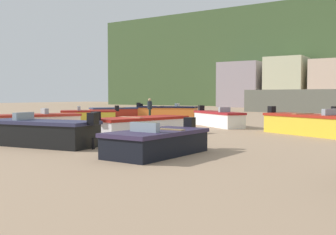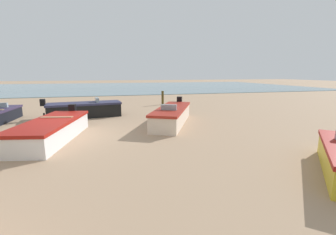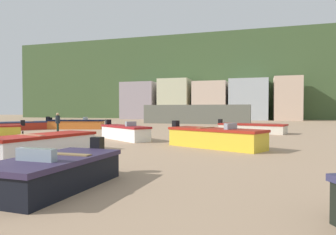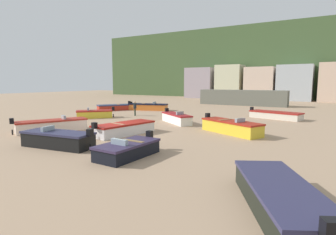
{
  "view_description": "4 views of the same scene",
  "coord_description": "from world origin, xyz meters",
  "px_view_note": "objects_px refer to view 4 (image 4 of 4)",
  "views": [
    {
      "loc": [
        11.47,
        -14.41,
        1.79
      ],
      "look_at": [
        1.47,
        1.13,
        0.8
      ],
      "focal_mm": 43.0,
      "sensor_mm": 36.0,
      "label": 1
    },
    {
      "loc": [
        -1.85,
        10.21,
        2.74
      ],
      "look_at": [
        -4.39,
        0.15,
        0.7
      ],
      "focal_mm": 24.16,
      "sensor_mm": 36.0,
      "label": 2
    },
    {
      "loc": [
        9.31,
        -10.63,
        1.87
      ],
      "look_at": [
        2.65,
        11.49,
        1.28
      ],
      "focal_mm": 33.23,
      "sensor_mm": 36.0,
      "label": 3
    },
    {
      "loc": [
        13.25,
        -14.99,
        3.78
      ],
      "look_at": [
        0.99,
        5.82,
        0.64
      ],
      "focal_mm": 29.17,
      "sensor_mm": 36.0,
      "label": 4
    }
  ],
  "objects_px": {
    "boat_orange_1": "(148,107)",
    "boat_black_0": "(281,199)",
    "boat_white_4": "(176,118)",
    "boat_black_6": "(128,149)",
    "boat_black_3": "(58,139)",
    "boat_cream_5": "(275,115)",
    "boat_red_8": "(114,107)",
    "boat_white_2": "(124,129)",
    "beach_walker_foreground": "(135,107)",
    "boat_yellow_7": "(95,114)",
    "boat_cream_10": "(52,125)",
    "boat_yellow_9": "(231,127)"
  },
  "relations": [
    {
      "from": "boat_yellow_9",
      "to": "beach_walker_foreground",
      "type": "distance_m",
      "value": 13.69
    },
    {
      "from": "boat_yellow_9",
      "to": "boat_white_4",
      "type": "bearing_deg",
      "value": -86.11
    },
    {
      "from": "boat_yellow_7",
      "to": "beach_walker_foreground",
      "type": "bearing_deg",
      "value": -81.66
    },
    {
      "from": "boat_cream_10",
      "to": "boat_yellow_7",
      "type": "bearing_deg",
      "value": 137.96
    },
    {
      "from": "boat_orange_1",
      "to": "boat_red_8",
      "type": "bearing_deg",
      "value": -73.24
    },
    {
      "from": "boat_black_3",
      "to": "boat_cream_5",
      "type": "xyz_separation_m",
      "value": [
        8.8,
        19.71,
        -0.09
      ]
    },
    {
      "from": "boat_black_0",
      "to": "boat_cream_10",
      "type": "bearing_deg",
      "value": 135.67
    },
    {
      "from": "boat_orange_1",
      "to": "boat_cream_10",
      "type": "xyz_separation_m",
      "value": [
        2.73,
        -17.02,
        0.01
      ]
    },
    {
      "from": "boat_black_0",
      "to": "boat_white_4",
      "type": "bearing_deg",
      "value": 101.09
    },
    {
      "from": "boat_white_2",
      "to": "boat_cream_10",
      "type": "distance_m",
      "value": 5.94
    },
    {
      "from": "boat_cream_5",
      "to": "boat_red_8",
      "type": "xyz_separation_m",
      "value": [
        -20.24,
        -1.92,
        0.02
      ]
    },
    {
      "from": "boat_cream_5",
      "to": "boat_yellow_9",
      "type": "bearing_deg",
      "value": 7.72
    },
    {
      "from": "boat_white_4",
      "to": "boat_yellow_7",
      "type": "height_order",
      "value": "boat_white_4"
    },
    {
      "from": "boat_black_3",
      "to": "boat_yellow_9",
      "type": "relative_size",
      "value": 0.93
    },
    {
      "from": "boat_orange_1",
      "to": "boat_cream_5",
      "type": "distance_m",
      "value": 16.4
    },
    {
      "from": "boat_black_3",
      "to": "boat_black_6",
      "type": "bearing_deg",
      "value": -92.8
    },
    {
      "from": "boat_orange_1",
      "to": "boat_yellow_7",
      "type": "xyz_separation_m",
      "value": [
        -0.33,
        -9.53,
        -0.03
      ]
    },
    {
      "from": "boat_red_8",
      "to": "boat_cream_10",
      "type": "relative_size",
      "value": 0.88
    },
    {
      "from": "boat_black_0",
      "to": "boat_yellow_7",
      "type": "xyz_separation_m",
      "value": [
        -20.39,
        12.7,
        0.0
      ]
    },
    {
      "from": "boat_orange_1",
      "to": "boat_white_2",
      "type": "xyz_separation_m",
      "value": [
        8.39,
        -15.22,
        -0.02
      ]
    },
    {
      "from": "boat_black_3",
      "to": "boat_yellow_9",
      "type": "distance_m",
      "value": 11.89
    },
    {
      "from": "boat_yellow_7",
      "to": "beach_walker_foreground",
      "type": "relative_size",
      "value": 2.28
    },
    {
      "from": "boat_black_0",
      "to": "boat_red_8",
      "type": "bearing_deg",
      "value": 112.76
    },
    {
      "from": "boat_yellow_7",
      "to": "boat_black_0",
      "type": "bearing_deg",
      "value": -168.7
    },
    {
      "from": "boat_yellow_9",
      "to": "beach_walker_foreground",
      "type": "bearing_deg",
      "value": -85.22
    },
    {
      "from": "boat_white_2",
      "to": "boat_black_3",
      "type": "distance_m",
      "value": 5.07
    },
    {
      "from": "boat_white_4",
      "to": "boat_cream_5",
      "type": "xyz_separation_m",
      "value": [
        7.41,
        7.9,
        -0.07
      ]
    },
    {
      "from": "boat_red_8",
      "to": "boat_cream_10",
      "type": "bearing_deg",
      "value": 147.94
    },
    {
      "from": "boat_white_2",
      "to": "boat_red_8",
      "type": "distance_m",
      "value": 17.7
    },
    {
      "from": "boat_cream_5",
      "to": "beach_walker_foreground",
      "type": "xyz_separation_m",
      "value": [
        -14.16,
        -5.33,
        0.57
      ]
    },
    {
      "from": "boat_orange_1",
      "to": "boat_cream_5",
      "type": "xyz_separation_m",
      "value": [
        16.39,
        -0.51,
        -0.07
      ]
    },
    {
      "from": "boat_white_4",
      "to": "boat_black_6",
      "type": "bearing_deg",
      "value": 53.42
    },
    {
      "from": "boat_orange_1",
      "to": "boat_yellow_7",
      "type": "distance_m",
      "value": 9.53
    },
    {
      "from": "boat_black_3",
      "to": "boat_black_6",
      "type": "height_order",
      "value": "boat_black_3"
    },
    {
      "from": "boat_black_0",
      "to": "boat_black_6",
      "type": "xyz_separation_m",
      "value": [
        -7.63,
        2.43,
        -0.03
      ]
    },
    {
      "from": "boat_black_0",
      "to": "boat_white_2",
      "type": "xyz_separation_m",
      "value": [
        -11.66,
        7.01,
        0.01
      ]
    },
    {
      "from": "boat_cream_5",
      "to": "boat_yellow_7",
      "type": "height_order",
      "value": "boat_yellow_7"
    },
    {
      "from": "boat_black_6",
      "to": "boat_white_2",
      "type": "bearing_deg",
      "value": -46.36
    },
    {
      "from": "boat_yellow_7",
      "to": "boat_black_6",
      "type": "bearing_deg",
      "value": -175.63
    },
    {
      "from": "boat_black_3",
      "to": "boat_cream_10",
      "type": "height_order",
      "value": "boat_black_3"
    },
    {
      "from": "boat_black_0",
      "to": "boat_white_2",
      "type": "distance_m",
      "value": 13.6
    },
    {
      "from": "boat_orange_1",
      "to": "boat_black_0",
      "type": "bearing_deg",
      "value": 26.59
    },
    {
      "from": "boat_red_8",
      "to": "boat_black_3",
      "type": "bearing_deg",
      "value": 156.4
    },
    {
      "from": "boat_black_3",
      "to": "boat_white_4",
      "type": "height_order",
      "value": "boat_black_3"
    },
    {
      "from": "boat_black_3",
      "to": "boat_cream_5",
      "type": "relative_size",
      "value": 0.86
    },
    {
      "from": "boat_black_6",
      "to": "boat_yellow_9",
      "type": "distance_m",
      "value": 9.27
    },
    {
      "from": "boat_black_6",
      "to": "beach_walker_foreground",
      "type": "height_order",
      "value": "beach_walker_foreground"
    },
    {
      "from": "boat_black_6",
      "to": "boat_yellow_7",
      "type": "distance_m",
      "value": 16.37
    },
    {
      "from": "boat_yellow_9",
      "to": "boat_cream_10",
      "type": "bearing_deg",
      "value": -36.92
    },
    {
      "from": "boat_orange_1",
      "to": "beach_walker_foreground",
      "type": "relative_size",
      "value": 3.43
    }
  ]
}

